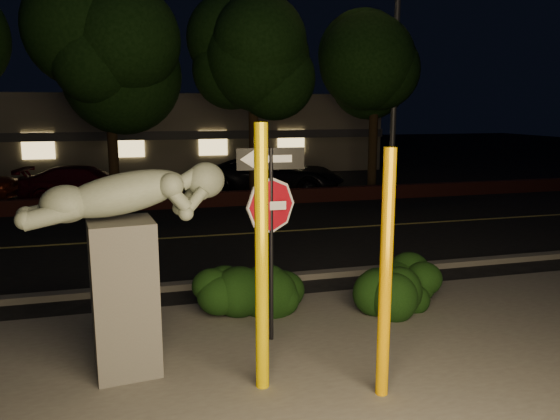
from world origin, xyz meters
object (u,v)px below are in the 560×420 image
at_px(yellow_pole_left, 262,261).
at_px(signpost, 271,206).
at_px(streetlight, 391,21).
at_px(yellow_pole_right, 386,276).
at_px(parked_car_darkred, 87,184).
at_px(parked_car_dark, 274,175).
at_px(sculpture, 126,247).

relative_size(yellow_pole_left, signpost, 1.14).
relative_size(signpost, streetlight, 0.26).
distance_m(yellow_pole_right, signpost, 2.09).
height_order(parked_car_darkred, parked_car_dark, parked_car_dark).
distance_m(streetlight, parked_car_darkred, 12.65).
relative_size(yellow_pole_left, sculpture, 1.20).
xyz_separation_m(signpost, sculpture, (-1.96, -0.43, -0.35)).
bearing_deg(yellow_pole_right, yellow_pole_left, 158.10).
bearing_deg(yellow_pole_right, sculpture, 153.94).
bearing_deg(parked_car_dark, streetlight, -76.77).
height_order(yellow_pole_left, sculpture, yellow_pole_left).
height_order(yellow_pole_left, parked_car_dark, yellow_pole_left).
xyz_separation_m(yellow_pole_left, yellow_pole_right, (1.32, -0.53, -0.13)).
distance_m(sculpture, parked_car_dark, 14.78).
relative_size(yellow_pole_right, sculpture, 1.10).
distance_m(signpost, parked_car_darkred, 13.51).
bearing_deg(streetlight, parked_car_dark, -177.81).
height_order(signpost, streetlight, streetlight).
bearing_deg(parked_car_dark, signpost, -168.50).
bearing_deg(yellow_pole_left, yellow_pole_right, -21.90).
relative_size(yellow_pole_left, streetlight, 0.29).
xyz_separation_m(signpost, parked_car_darkred, (-3.49, 12.99, -1.34)).
height_order(yellow_pole_right, sculpture, yellow_pole_right).
bearing_deg(parked_car_dark, sculpture, -175.47).
distance_m(yellow_pole_left, yellow_pole_right, 1.43).
xyz_separation_m(yellow_pole_left, parked_car_darkred, (-3.05, 14.28, -0.94)).
bearing_deg(streetlight, parked_car_darkred, -168.37).
bearing_deg(yellow_pole_right, parked_car_dark, 80.35).
distance_m(yellow_pole_right, parked_car_darkred, 15.46).
bearing_deg(streetlight, sculpture, -112.14).
distance_m(parked_car_darkred, parked_car_dark, 6.95).
height_order(yellow_pole_right, streetlight, streetlight).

